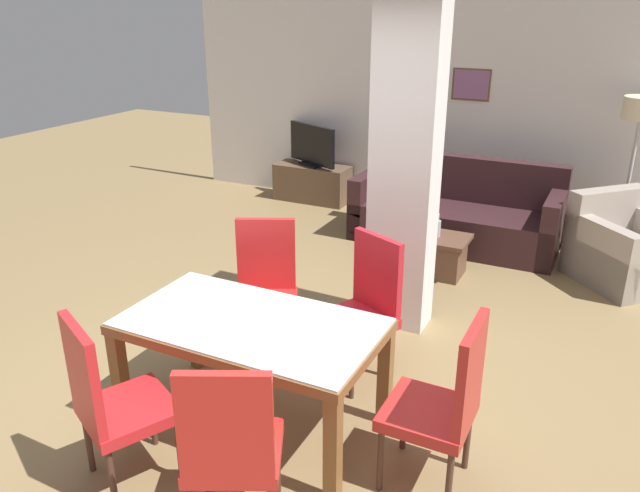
# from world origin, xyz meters

# --- Properties ---
(ground_plane) EXTENTS (18.00, 18.00, 0.00)m
(ground_plane) POSITION_xyz_m (0.00, 0.00, 0.00)
(ground_plane) COLOR olive
(back_wall) EXTENTS (7.20, 0.09, 2.70)m
(back_wall) POSITION_xyz_m (0.00, 4.63, 1.35)
(back_wall) COLOR white
(back_wall) RESTS_ON ground_plane
(divider_pillar) EXTENTS (0.50, 0.31, 2.70)m
(divider_pillar) POSITION_xyz_m (0.35, 1.69, 1.35)
(divider_pillar) COLOR white
(divider_pillar) RESTS_ON ground_plane
(dining_table) EXTENTS (1.56, 0.86, 0.73)m
(dining_table) POSITION_xyz_m (0.00, 0.00, 0.58)
(dining_table) COLOR brown
(dining_table) RESTS_ON ground_plane
(dining_chair_near_right) EXTENTS (0.61, 0.61, 1.03)m
(dining_chair_near_right) POSITION_xyz_m (0.39, -0.80, 0.55)
(dining_chair_near_right) COLOR red
(dining_chair_near_right) RESTS_ON ground_plane
(dining_chair_far_left) EXTENTS (0.61, 0.61, 1.03)m
(dining_chair_far_left) POSITION_xyz_m (-0.39, 0.80, 0.55)
(dining_chair_far_left) COLOR red
(dining_chair_far_left) RESTS_ON ground_plane
(dining_chair_far_right) EXTENTS (0.61, 0.61, 1.03)m
(dining_chair_far_right) POSITION_xyz_m (0.39, 0.85, 0.55)
(dining_chair_far_right) COLOR red
(dining_chair_far_right) RESTS_ON ground_plane
(dining_chair_head_right) EXTENTS (0.46, 0.46, 1.03)m
(dining_chair_head_right) POSITION_xyz_m (1.20, 0.00, 0.55)
(dining_chair_head_right) COLOR red
(dining_chair_head_right) RESTS_ON ground_plane
(dining_chair_near_left) EXTENTS (0.62, 0.62, 1.03)m
(dining_chair_near_left) POSITION_xyz_m (-0.39, -0.78, 0.55)
(dining_chair_near_left) COLOR red
(dining_chair_near_left) RESTS_ON ground_plane
(sofa) EXTENTS (2.19, 0.85, 0.91)m
(sofa) POSITION_xyz_m (0.29, 3.69, 0.31)
(sofa) COLOR #361D21
(sofa) RESTS_ON ground_plane
(armchair) EXTENTS (1.18, 1.18, 0.83)m
(armchair) POSITION_xyz_m (1.98, 3.41, 0.29)
(armchair) COLOR #A6998B
(armchair) RESTS_ON ground_plane
(coffee_table) EXTENTS (0.57, 0.46, 0.39)m
(coffee_table) POSITION_xyz_m (0.37, 2.77, 0.20)
(coffee_table) COLOR brown
(coffee_table) RESTS_ON ground_plane
(bottle) EXTENTS (0.07, 0.07, 0.23)m
(bottle) POSITION_xyz_m (0.35, 2.76, 0.48)
(bottle) COLOR #B2B7BC
(bottle) RESTS_ON coffee_table
(tv_stand) EXTENTS (0.99, 0.40, 0.48)m
(tv_stand) POSITION_xyz_m (-1.82, 4.35, 0.24)
(tv_stand) COLOR brown
(tv_stand) RESTS_ON ground_plane
(tv_screen) EXTENTS (0.79, 0.40, 0.53)m
(tv_screen) POSITION_xyz_m (-1.82, 4.35, 0.74)
(tv_screen) COLOR black
(tv_screen) RESTS_ON tv_stand
(floor_lamp) EXTENTS (0.37, 0.37, 1.63)m
(floor_lamp) POSITION_xyz_m (1.92, 4.24, 1.37)
(floor_lamp) COLOR #B7B7BC
(floor_lamp) RESTS_ON ground_plane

